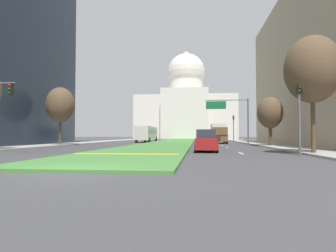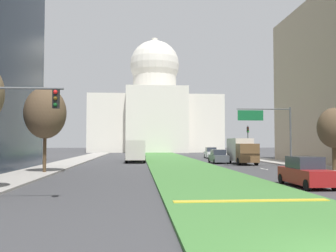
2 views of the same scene
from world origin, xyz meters
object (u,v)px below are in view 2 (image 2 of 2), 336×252
sedan_lead_stopped (306,173)px  box_truck_delivery (242,151)px  street_tree_left_mid (45,113)px  traffic_light_near_left (8,117)px  traffic_light_far_right (248,138)px  sedan_midblock (218,157)px  sedan_distant (211,153)px  capitol_building (155,113)px  street_tree_right_mid (334,128)px  overhead_guide_sign (270,124)px  city_bus (136,149)px

sedan_lead_stopped → box_truck_delivery: 23.11m
street_tree_left_mid → traffic_light_near_left: bearing=-81.5°
traffic_light_far_right → sedan_midblock: bearing=-132.2°
sedan_distant → capitol_building: bearing=99.1°
traffic_light_near_left → sedan_midblock: (15.99, 30.31, -2.97)m
traffic_light_near_left → sedan_midblock: traffic_light_near_left is taller
traffic_light_near_left → street_tree_left_mid: (-2.39, 15.97, 1.43)m
street_tree_right_mid → box_truck_delivery: 13.44m
capitol_building → sedan_midblock: (5.45, -61.94, -10.74)m
sedan_lead_stopped → capitol_building: bearing=93.4°
overhead_guide_sign → sedan_lead_stopped: 17.72m
sedan_midblock → box_truck_delivery: (2.48, -2.14, 0.85)m
sedan_distant → street_tree_left_mid: bearing=-124.8°
traffic_light_near_left → city_bus: traffic_light_near_left is taller
overhead_guide_sign → street_tree_left_mid: size_ratio=0.87×
traffic_light_far_right → street_tree_right_mid: 20.96m
city_bus → sedan_midblock: bearing=-24.9°
capitol_building → sedan_lead_stopped: size_ratio=8.00×
traffic_light_far_right → street_tree_left_mid: size_ratio=0.70×
sedan_distant → city_bus: bearing=-141.7°
street_tree_left_mid → sedan_midblock: street_tree_left_mid is taller
street_tree_left_mid → sedan_distant: (20.45, 29.38, -4.36)m
traffic_light_far_right → street_tree_right_mid: street_tree_right_mid is taller
traffic_light_far_right → sedan_distant: bearing=114.5°
street_tree_left_mid → city_bus: street_tree_left_mid is taller
sedan_midblock → sedan_distant: size_ratio=0.96×
street_tree_left_mid → box_truck_delivery: size_ratio=1.17×
traffic_light_far_right → sedan_midblock: traffic_light_far_right is taller
overhead_guide_sign → sedan_lead_stopped: (-4.06, -16.82, -3.82)m
overhead_guide_sign → sedan_midblock: overhead_guide_sign is taller
capitol_building → box_truck_delivery: capitol_building is taller
capitol_building → street_tree_left_mid: (-12.94, -76.28, -6.33)m
street_tree_right_mid → sedan_lead_stopped: street_tree_right_mid is taller
capitol_building → box_truck_delivery: 65.32m
capitol_building → sedan_lead_stopped: 87.84m
street_tree_right_mid → city_bus: bearing=133.6°
street_tree_right_mid → sedan_lead_stopped: bearing=-126.1°
capitol_building → traffic_light_far_right: bearing=-78.4°
street_tree_left_mid → city_bus: (7.69, 19.30, -3.46)m
sedan_lead_stopped → city_bus: 31.84m
traffic_light_far_right → capitol_building: bearing=101.6°
capitol_building → sedan_lead_stopped: bearing=-86.6°
street_tree_right_mid → box_truck_delivery: street_tree_right_mid is taller
overhead_guide_sign → street_tree_right_mid: size_ratio=1.10×
capitol_building → sedan_distant: capitol_building is taller
traffic_light_far_right → sedan_lead_stopped: traffic_light_far_right is taller
capitol_building → box_truck_delivery: (7.93, -64.08, -9.88)m
traffic_light_near_left → traffic_light_far_right: 42.89m
box_truck_delivery → city_bus: size_ratio=0.58×
traffic_light_far_right → city_bus: size_ratio=0.47×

